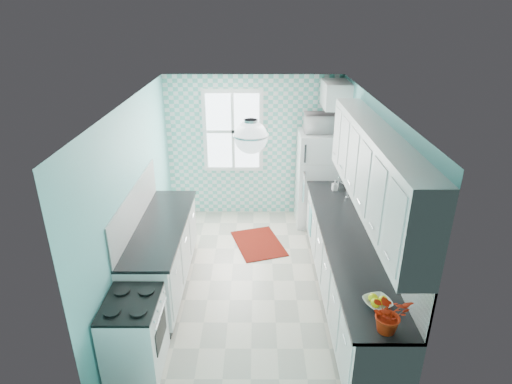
{
  "coord_description": "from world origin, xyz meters",
  "views": [
    {
      "loc": [
        0.06,
        -4.98,
        3.55
      ],
      "look_at": [
        0.05,
        0.25,
        1.25
      ],
      "focal_mm": 30.0,
      "sensor_mm": 36.0,
      "label": 1
    }
  ],
  "objects_px": {
    "fruit_bowl": "(377,303)",
    "sink": "(335,201)",
    "stove": "(135,334)",
    "ceiling_light": "(251,137)",
    "fridge": "(318,179)",
    "microwave": "(322,123)",
    "potted_plant": "(389,314)"
  },
  "relations": [
    {
      "from": "potted_plant",
      "to": "stove",
      "type": "bearing_deg",
      "value": 168.1
    },
    {
      "from": "fridge",
      "to": "potted_plant",
      "type": "height_order",
      "value": "fridge"
    },
    {
      "from": "fruit_bowl",
      "to": "stove",
      "type": "bearing_deg",
      "value": 175.9
    },
    {
      "from": "sink",
      "to": "microwave",
      "type": "relative_size",
      "value": 0.96
    },
    {
      "from": "fruit_bowl",
      "to": "microwave",
      "type": "bearing_deg",
      "value": 91.47
    },
    {
      "from": "potted_plant",
      "to": "microwave",
      "type": "bearing_deg",
      "value": 91.35
    },
    {
      "from": "ceiling_light",
      "to": "stove",
      "type": "height_order",
      "value": "ceiling_light"
    },
    {
      "from": "fruit_bowl",
      "to": "microwave",
      "type": "relative_size",
      "value": 0.45
    },
    {
      "from": "stove",
      "to": "microwave",
      "type": "height_order",
      "value": "microwave"
    },
    {
      "from": "stove",
      "to": "sink",
      "type": "bearing_deg",
      "value": 41.97
    },
    {
      "from": "stove",
      "to": "potted_plant",
      "type": "relative_size",
      "value": 2.27
    },
    {
      "from": "stove",
      "to": "fruit_bowl",
      "type": "height_order",
      "value": "fruit_bowl"
    },
    {
      "from": "ceiling_light",
      "to": "microwave",
      "type": "xyz_separation_m",
      "value": [
        1.11,
        2.59,
        -0.53
      ]
    },
    {
      "from": "microwave",
      "to": "fridge",
      "type": "bearing_deg",
      "value": 53.9
    },
    {
      "from": "sink",
      "to": "fruit_bowl",
      "type": "height_order",
      "value": "sink"
    },
    {
      "from": "potted_plant",
      "to": "fridge",
      "type": "bearing_deg",
      "value": 91.35
    },
    {
      "from": "sink",
      "to": "potted_plant",
      "type": "xyz_separation_m",
      "value": [
        -0.0,
        -2.71,
        0.19
      ]
    },
    {
      "from": "fruit_bowl",
      "to": "microwave",
      "type": "distance_m",
      "value": 3.59
    },
    {
      "from": "stove",
      "to": "sink",
      "type": "relative_size",
      "value": 1.55
    },
    {
      "from": "ceiling_light",
      "to": "fruit_bowl",
      "type": "height_order",
      "value": "ceiling_light"
    },
    {
      "from": "ceiling_light",
      "to": "potted_plant",
      "type": "relative_size",
      "value": 0.96
    },
    {
      "from": "ceiling_light",
      "to": "sink",
      "type": "xyz_separation_m",
      "value": [
        1.2,
        1.46,
        -1.39
      ]
    },
    {
      "from": "fridge",
      "to": "stove",
      "type": "relative_size",
      "value": 1.98
    },
    {
      "from": "microwave",
      "to": "ceiling_light",
      "type": "bearing_deg",
      "value": 66.65
    },
    {
      "from": "fridge",
      "to": "ceiling_light",
      "type": "bearing_deg",
      "value": -115.22
    },
    {
      "from": "stove",
      "to": "sink",
      "type": "height_order",
      "value": "sink"
    },
    {
      "from": "ceiling_light",
      "to": "fridge",
      "type": "distance_m",
      "value": 3.19
    },
    {
      "from": "stove",
      "to": "microwave",
      "type": "distance_m",
      "value": 4.27
    },
    {
      "from": "potted_plant",
      "to": "microwave",
      "type": "distance_m",
      "value": 3.89
    },
    {
      "from": "fridge",
      "to": "stove",
      "type": "height_order",
      "value": "fridge"
    },
    {
      "from": "fridge",
      "to": "sink",
      "type": "distance_m",
      "value": 1.13
    },
    {
      "from": "fruit_bowl",
      "to": "sink",
      "type": "bearing_deg",
      "value": 89.9
    }
  ]
}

